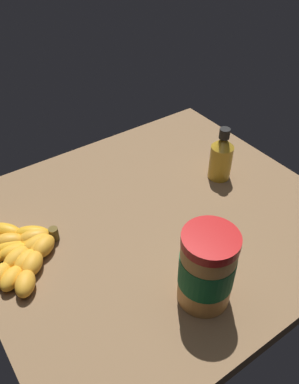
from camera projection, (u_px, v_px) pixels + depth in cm
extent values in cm
cube|color=brown|center=(156.00, 222.00, 91.39)|extent=(79.47, 71.69, 3.48)
ellipsoid|color=gold|center=(33.00, 234.00, 83.89)|extent=(8.33, 7.40, 3.49)
ellipsoid|color=gold|center=(5.00, 231.00, 84.48)|extent=(7.78, 8.12, 3.49)
ellipsoid|color=gold|center=(34.00, 238.00, 82.88)|extent=(7.41, 5.54, 3.63)
ellipsoid|color=gold|center=(9.00, 241.00, 82.06)|extent=(7.53, 6.29, 3.63)
ellipsoid|color=gold|center=(35.00, 241.00, 82.59)|extent=(6.92, 4.01, 3.03)
ellipsoid|color=gold|center=(10.00, 248.00, 81.11)|extent=(7.14, 4.85, 3.03)
ellipsoid|color=gold|center=(37.00, 242.00, 82.19)|extent=(6.23, 3.19, 3.16)
ellipsoid|color=gold|center=(13.00, 252.00, 80.20)|extent=(6.52, 3.81, 3.16)
ellipsoid|color=gold|center=(37.00, 244.00, 81.68)|extent=(6.84, 4.44, 3.53)
ellipsoid|color=gold|center=(17.00, 258.00, 78.73)|extent=(7.22, 5.55, 3.53)
ellipsoid|color=gold|center=(41.00, 245.00, 81.36)|extent=(6.72, 5.43, 3.44)
ellipsoid|color=gold|center=(26.00, 261.00, 78.24)|extent=(6.79, 5.91, 3.44)
ellipsoid|color=gold|center=(12.00, 278.00, 74.92)|extent=(6.74, 6.29, 3.44)
ellipsoid|color=gold|center=(44.00, 246.00, 80.98)|extent=(7.06, 6.40, 3.72)
ellipsoid|color=gold|center=(32.00, 264.00, 77.48)|extent=(6.86, 6.88, 3.72)
ellipsoid|color=gold|center=(25.00, 284.00, 73.85)|extent=(6.35, 7.06, 3.72)
cylinder|color=brown|center=(54.00, 234.00, 83.78)|extent=(2.00, 2.00, 3.00)
cylinder|color=#BF8442|center=(206.00, 272.00, 69.26)|extent=(9.79, 9.79, 14.48)
cylinder|color=#0F592D|center=(207.00, 269.00, 68.80)|extent=(9.99, 9.99, 6.52)
cylinder|color=#B71414|center=(211.00, 240.00, 63.98)|extent=(10.00, 10.00, 1.83)
cylinder|color=gold|center=(220.00, 162.00, 98.98)|extent=(5.69, 5.69, 9.15)
cone|color=gold|center=(223.00, 142.00, 95.17)|extent=(5.69, 5.69, 2.62)
cylinder|color=black|center=(225.00, 133.00, 93.52)|extent=(2.60, 2.60, 2.48)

